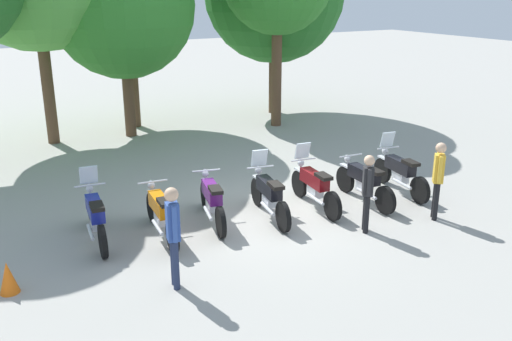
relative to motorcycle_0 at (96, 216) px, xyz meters
name	(u,v)px	position (x,y,z in m)	size (l,w,h in m)	color
ground_plane	(267,216)	(3.55, -0.59, -0.52)	(80.00, 80.00, 0.00)	#9E9B93
motorcycle_0	(96,216)	(0.00, 0.00, 0.00)	(0.64, 2.19, 1.37)	black
motorcycle_1	(161,212)	(1.18, -0.43, -0.01)	(0.62, 2.19, 0.99)	black
motorcycle_2	(212,200)	(2.37, -0.29, -0.01)	(0.77, 2.16, 0.99)	black
motorcycle_3	(269,194)	(3.56, -0.65, 0.00)	(0.71, 2.18, 1.37)	black
motorcycle_4	(314,185)	(4.74, -0.66, 0.00)	(0.64, 2.19, 1.37)	black
motorcycle_5	(364,181)	(5.92, -0.95, -0.01)	(0.62, 2.19, 0.99)	black
motorcycle_6	(400,172)	(7.11, -0.86, 0.00)	(0.68, 2.18, 1.37)	black
person_0	(173,230)	(0.69, -2.45, 0.52)	(0.27, 0.41, 1.76)	#232D4C
person_1	(438,175)	(6.63, -2.48, 0.48)	(0.31, 0.36, 1.70)	black
person_2	(368,188)	(4.90, -2.26, 0.43)	(0.30, 0.38, 1.63)	black
tree_2	(122,5)	(3.04, 7.59, 3.69)	(4.60, 4.60, 6.52)	brown
tree_3	(128,3)	(3.58, 8.78, 3.71)	(3.99, 3.99, 6.24)	brown
traffic_cone	(8,278)	(-1.76, -1.31, -0.24)	(0.32, 0.32, 0.55)	orange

